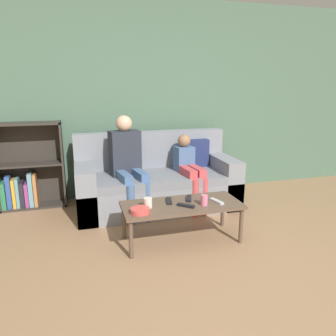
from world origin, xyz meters
TOP-DOWN VIEW (x-y plane):
  - ground_plane at (0.00, 0.00)m, footprint 22.00×22.00m
  - wall_back at (0.00, 2.52)m, footprint 12.00×0.06m
  - couch at (-0.09, 1.93)m, footprint 1.97×0.85m
  - bookshelf at (-1.65, 2.37)m, footprint 0.78×0.28m
  - coffee_table at (-0.08, 0.94)m, footprint 1.16×0.50m
  - person_adult at (-0.47, 1.84)m, footprint 0.42×0.64m
  - person_child at (0.28, 1.78)m, footprint 0.28×0.62m
  - cup_near at (0.11, 0.85)m, footprint 0.07×0.07m
  - cup_far at (-0.42, 0.94)m, footprint 0.08×0.08m
  - tv_remote_0 at (0.02, 1.04)m, footprint 0.10×0.18m
  - tv_remote_1 at (-0.07, 0.86)m, footprint 0.16×0.15m
  - tv_remote_2 at (0.26, 0.89)m, footprint 0.09×0.18m
  - tv_remote_3 at (-0.19, 1.02)m, footprint 0.08×0.18m
  - snack_bowl at (-0.52, 0.82)m, footprint 0.18×0.18m

SIDE VIEW (x-z plane):
  - ground_plane at x=0.00m, z-range 0.00..0.00m
  - couch at x=-0.09m, z-range -0.15..0.77m
  - coffee_table at x=-0.08m, z-range 0.16..0.54m
  - tv_remote_0 at x=0.02m, z-range 0.39..0.41m
  - tv_remote_1 at x=-0.07m, z-range 0.39..0.41m
  - tv_remote_2 at x=0.26m, z-range 0.39..0.41m
  - tv_remote_3 at x=-0.19m, z-range 0.39..0.41m
  - snack_bowl at x=-0.52m, z-range 0.39..0.43m
  - bookshelf at x=-1.65m, z-range -0.11..0.96m
  - cup_far at x=-0.42m, z-range 0.39..0.48m
  - cup_near at x=0.11m, z-range 0.39..0.49m
  - person_child at x=0.28m, z-range 0.07..0.98m
  - person_adult at x=-0.47m, z-range 0.09..1.26m
  - wall_back at x=0.00m, z-range 0.00..2.60m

